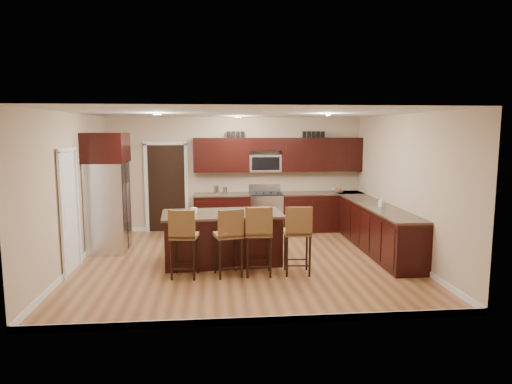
{
  "coord_description": "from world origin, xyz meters",
  "views": [
    {
      "loc": [
        -0.54,
        -8.13,
        2.41
      ],
      "look_at": [
        0.26,
        0.4,
        1.24
      ],
      "focal_mm": 32.0,
      "sensor_mm": 36.0,
      "label": 1
    }
  ],
  "objects": [
    {
      "name": "island",
      "position": [
        -0.39,
        0.0,
        0.43
      ],
      "size": [
        2.21,
        1.27,
        0.92
      ],
      "rotation": [
        0.0,
        0.0,
        0.07
      ],
      "color": "black",
      "rests_on": "floor"
    },
    {
      "name": "canister_short",
      "position": [
        -0.28,
        2.45,
        1.0
      ],
      "size": [
        0.11,
        0.11,
        0.16
      ],
      "primitive_type": "cylinder",
      "color": "silver",
      "rests_on": "base_cabinets"
    },
    {
      "name": "floor_mat",
      "position": [
        0.49,
        1.9,
        0.01
      ],
      "size": [
        1.11,
        0.87,
        0.01
      ],
      "primitive_type": "cube",
      "rotation": [
        0.0,
        0.0,
        -0.25
      ],
      "color": "brown",
      "rests_on": "floor"
    },
    {
      "name": "range",
      "position": [
        0.68,
        2.45,
        0.47
      ],
      "size": [
        0.76,
        0.64,
        1.11
      ],
      "color": "silver",
      "rests_on": "floor"
    },
    {
      "name": "fruit_bowl",
      "position": [
        2.43,
        2.45,
        0.96
      ],
      "size": [
        0.34,
        0.34,
        0.07
      ],
      "primitive_type": "imported",
      "rotation": [
        0.0,
        0.0,
        0.15
      ],
      "color": "silver",
      "rests_on": "base_cabinets"
    },
    {
      "name": "microwave",
      "position": [
        0.68,
        2.6,
        1.62
      ],
      "size": [
        0.76,
        0.31,
        0.4
      ],
      "primitive_type": "cube",
      "color": "silver",
      "rests_on": "upper_cabinets"
    },
    {
      "name": "soap_bottle",
      "position": [
        2.7,
        0.33,
        1.02
      ],
      "size": [
        0.11,
        0.12,
        0.19
      ],
      "primitive_type": "imported",
      "rotation": [
        0.0,
        0.0,
        0.38
      ],
      "color": "#B2B2B2",
      "rests_on": "base_cabinets"
    },
    {
      "name": "wall_left",
      "position": [
        -3.0,
        0.0,
        1.35
      ],
      "size": [
        0.0,
        5.5,
        5.5
      ],
      "primitive_type": "plane",
      "rotation": [
        1.57,
        0.0,
        1.57
      ],
      "color": "#C5AC8E",
      "rests_on": "floor"
    },
    {
      "name": "stool_mid",
      "position": [
        -0.3,
        -0.84,
        0.71
      ],
      "size": [
        0.51,
        0.51,
        1.14
      ],
      "rotation": [
        0.0,
        0.0,
        0.23
      ],
      "color": "brown",
      "rests_on": "floor"
    },
    {
      "name": "letter_decor",
      "position": [
        0.9,
        2.58,
        2.29
      ],
      "size": [
        2.2,
        0.03,
        0.15
      ],
      "primitive_type": null,
      "color": "black",
      "rests_on": "upper_cabinets"
    },
    {
      "name": "floor",
      "position": [
        0.0,
        0.0,
        0.0
      ],
      "size": [
        6.0,
        6.0,
        0.0
      ],
      "primitive_type": "plane",
      "color": "#9B663D",
      "rests_on": "ground"
    },
    {
      "name": "canister_tall",
      "position": [
        -0.48,
        2.45,
        1.02
      ],
      "size": [
        0.12,
        0.12,
        0.2
      ],
      "primitive_type": "cylinder",
      "color": "silver",
      "rests_on": "base_cabinets"
    },
    {
      "name": "base_cabinets",
      "position": [
        1.9,
        1.45,
        0.46
      ],
      "size": [
        4.02,
        3.96,
        0.92
      ],
      "color": "black",
      "rests_on": "floor"
    },
    {
      "name": "stool_right",
      "position": [
        0.19,
        -0.85,
        0.73
      ],
      "size": [
        0.47,
        0.47,
        1.17
      ],
      "rotation": [
        0.0,
        0.0,
        -0.07
      ],
      "color": "brown",
      "rests_on": "floor"
    },
    {
      "name": "refrigerator",
      "position": [
        -2.62,
        1.0,
        1.21
      ],
      "size": [
        0.79,
        0.95,
        2.35
      ],
      "color": "silver",
      "rests_on": "floor"
    },
    {
      "name": "island_jar",
      "position": [
        -0.89,
        0.0,
        0.97
      ],
      "size": [
        0.1,
        0.1,
        0.1
      ],
      "primitive_type": "cylinder",
      "color": "white",
      "rests_on": "island"
    },
    {
      "name": "stool_left",
      "position": [
        -1.04,
        -0.84,
        0.71
      ],
      "size": [
        0.48,
        0.48,
        1.15
      ],
      "rotation": [
        0.0,
        0.0,
        -0.13
      ],
      "color": "brown",
      "rests_on": "floor"
    },
    {
      "name": "wall_back",
      "position": [
        0.0,
        2.75,
        1.35
      ],
      "size": [
        6.0,
        0.0,
        6.0
      ],
      "primitive_type": "plane",
      "rotation": [
        1.57,
        0.0,
        0.0
      ],
      "color": "#C5AC8E",
      "rests_on": "floor"
    },
    {
      "name": "ceiling",
      "position": [
        0.0,
        0.0,
        2.7
      ],
      "size": [
        6.0,
        6.0,
        0.0
      ],
      "primitive_type": "plane",
      "rotation": [
        3.14,
        0.0,
        0.0
      ],
      "color": "silver",
      "rests_on": "wall_back"
    },
    {
      "name": "doorway",
      "position": [
        -1.65,
        2.73,
        1.03
      ],
      "size": [
        0.85,
        0.03,
        2.06
      ],
      "primitive_type": "cube",
      "color": "black",
      "rests_on": "floor"
    },
    {
      "name": "stool_extra",
      "position": [
        0.84,
        -0.85,
        0.73
      ],
      "size": [
        0.47,
        0.47,
        1.17
      ],
      "rotation": [
        0.0,
        0.0,
        -0.07
      ],
      "color": "brown",
      "rests_on": "floor"
    },
    {
      "name": "pantry_door",
      "position": [
        -2.98,
        -0.3,
        1.02
      ],
      "size": [
        0.03,
        0.8,
        2.04
      ],
      "primitive_type": "cube",
      "color": "white",
      "rests_on": "floor"
    },
    {
      "name": "wall_right",
      "position": [
        3.0,
        0.0,
        1.35
      ],
      "size": [
        0.0,
        5.5,
        5.5
      ],
      "primitive_type": "plane",
      "rotation": [
        1.57,
        0.0,
        -1.57
      ],
      "color": "#C5AC8E",
      "rests_on": "floor"
    },
    {
      "name": "upper_cabinets",
      "position": [
        1.04,
        2.58,
        1.84
      ],
      "size": [
        4.0,
        0.33,
        0.8
      ],
      "color": "black",
      "rests_on": "wall_back"
    }
  ]
}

